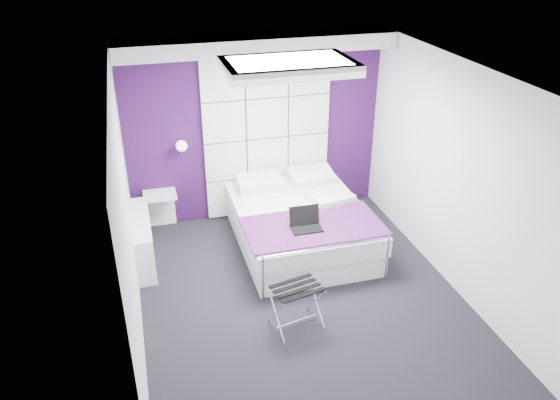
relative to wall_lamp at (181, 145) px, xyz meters
name	(u,v)px	position (x,y,z in m)	size (l,w,h in m)	color
floor	(302,298)	(1.05, -2.06, -1.22)	(4.40, 4.40, 0.00)	black
ceiling	(307,75)	(1.05, -2.06, 1.38)	(4.40, 4.40, 0.00)	white
wall_back	(255,128)	(1.05, 0.14, 0.08)	(3.60, 3.60, 0.00)	white
wall_left	(127,221)	(-0.75, -2.06, 0.08)	(4.40, 4.40, 0.00)	white
wall_right	(456,178)	(2.85, -2.06, 0.08)	(4.40, 4.40, 0.00)	white
accent_wall	(256,129)	(1.05, 0.13, 0.08)	(3.58, 0.02, 2.58)	#330F41
soffit	(258,44)	(1.05, -0.11, 1.28)	(3.58, 0.50, 0.20)	white
headboard	(267,138)	(1.20, 0.08, -0.05)	(1.80, 0.08, 2.30)	white
skylight	(289,65)	(1.05, -1.46, 1.33)	(1.36, 0.86, 0.12)	white
wall_lamp	(181,145)	(0.00, 0.00, 0.00)	(0.15, 0.15, 0.15)	white
radiator	(143,240)	(-0.64, -0.76, -0.92)	(0.22, 1.20, 0.60)	white
bed	(300,225)	(1.38, -0.94, -0.92)	(1.69, 2.04, 0.72)	white
nightstand	(160,195)	(-0.35, -0.04, -0.68)	(0.44, 0.34, 0.05)	white
luggage_rack	(296,307)	(0.85, -2.49, -0.97)	(0.51, 0.37, 0.50)	silver
laptop	(305,223)	(1.27, -1.46, -0.58)	(0.37, 0.26, 0.26)	black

